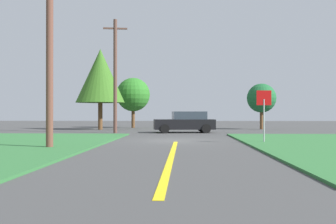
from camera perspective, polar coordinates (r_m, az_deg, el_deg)
The scene contains 9 objects.
ground_plane at distance 21.72m, azimuth 1.15°, elevation -4.07°, with size 120.00×120.00×0.00m, color #414141.
lane_stripe_center at distance 13.75m, azimuth 0.49°, elevation -6.27°, with size 0.20×14.00×0.01m, color yellow.
stop_sign at distance 20.30m, azimuth 13.42°, elevation 0.79°, with size 0.72×0.07×2.59m.
car_approaching_junction at distance 30.86m, azimuth 2.47°, elevation -1.44°, with size 4.78×2.61×1.62m.
utility_pole_near at distance 17.64m, azimuth -16.40°, elevation 10.15°, with size 1.80×0.29×9.01m.
utility_pole_mid at distance 30.65m, azimuth -7.48°, elevation 5.30°, with size 1.80×0.40×8.55m.
oak_tree_left at distance 37.44m, azimuth -9.55°, elevation 5.06°, with size 4.46×4.46×7.38m.
pine_tree_center at distance 38.45m, azimuth 13.09°, elevation 1.91°, with size 2.71×2.71×4.26m.
oak_tree_right at distance 41.73m, azimuth -4.95°, elevation 2.45°, with size 3.46×3.46×5.16m.
Camera 1 is at (0.43, -21.67, 1.45)m, focal length 43.08 mm.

